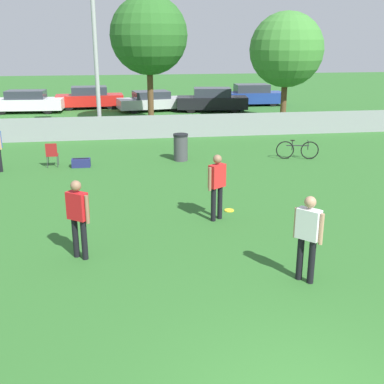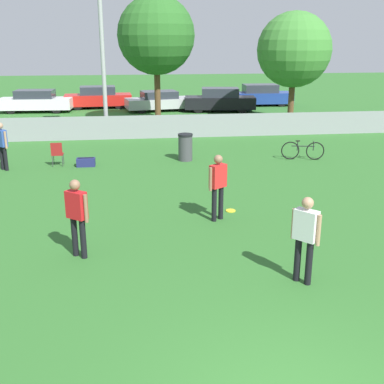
{
  "view_description": "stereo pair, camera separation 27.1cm",
  "coord_description": "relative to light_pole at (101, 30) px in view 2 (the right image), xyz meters",
  "views": [
    {
      "loc": [
        -2.2,
        -4.6,
        4.56
      ],
      "look_at": [
        -0.59,
        6.21,
        1.05
      ],
      "focal_mm": 45.0,
      "sensor_mm": 36.0,
      "label": 1
    },
    {
      "loc": [
        -1.93,
        -4.64,
        4.56
      ],
      "look_at": [
        -0.59,
        6.21,
        1.05
      ],
      "focal_mm": 45.0,
      "sensor_mm": 36.0,
      "label": 2
    }
  ],
  "objects": [
    {
      "name": "fence_backline",
      "position": [
        3.19,
        -0.6,
        -4.33
      ],
      "size": [
        24.92,
        0.07,
        1.21
      ],
      "color": "gray",
      "rests_on": "ground_plane"
    },
    {
      "name": "light_pole",
      "position": [
        0.0,
        0.0,
        0.0
      ],
      "size": [
        0.9,
        0.36,
        8.25
      ],
      "color": "#9E9EA3",
      "rests_on": "ground_plane"
    },
    {
      "name": "tree_near_pole",
      "position": [
        2.62,
        2.79,
        -0.2
      ],
      "size": [
        4.01,
        4.01,
        6.7
      ],
      "color": "brown",
      "rests_on": "ground_plane"
    },
    {
      "name": "tree_far_right",
      "position": [
        9.84,
        2.25,
        -0.92
      ],
      "size": [
        3.91,
        3.91,
        5.93
      ],
      "color": "brown",
      "rests_on": "ground_plane"
    },
    {
      "name": "player_receiver_white",
      "position": [
        4.43,
        -15.14,
        -3.85
      ],
      "size": [
        0.46,
        0.48,
        1.75
      ],
      "rotation": [
        0.0,
        0.0,
        -0.84
      ],
      "color": "black",
      "rests_on": "ground_plane"
    },
    {
      "name": "player_defender_red",
      "position": [
        0.01,
        -13.43,
        -3.85
      ],
      "size": [
        0.49,
        0.45,
        1.75
      ],
      "rotation": [
        0.0,
        0.0,
        -0.66
      ],
      "color": "black",
      "rests_on": "ground_plane"
    },
    {
      "name": "player_thrower_red",
      "position": [
        3.37,
        -11.6,
        -3.85
      ],
      "size": [
        0.51,
        0.44,
        1.75
      ],
      "rotation": [
        0.0,
        0.0,
        0.61
      ],
      "color": "black",
      "rests_on": "ground_plane"
    },
    {
      "name": "spectator_in_blue",
      "position": [
        -3.4,
        -5.72,
        -3.87
      ],
      "size": [
        0.46,
        0.45,
        1.72
      ],
      "rotation": [
        0.0,
        0.0,
        2.39
      ],
      "color": "black",
      "rests_on": "ground_plane"
    },
    {
      "name": "frisbee_disc",
      "position": [
        3.85,
        -10.99,
        -4.87
      ],
      "size": [
        0.27,
        0.27,
        0.03
      ],
      "color": "yellow",
      "rests_on": "ground_plane"
    },
    {
      "name": "folding_chair_sideline",
      "position": [
        -1.57,
        -5.37,
        -4.37
      ],
      "size": [
        0.42,
        0.42,
        0.9
      ],
      "rotation": [
        0.0,
        0.0,
        3.16
      ],
      "color": "#333338",
      "rests_on": "ground_plane"
    },
    {
      "name": "bicycle_sideline",
      "position": [
        7.82,
        -5.52,
        -4.52
      ],
      "size": [
        1.65,
        0.48,
        0.76
      ],
      "rotation": [
        0.0,
        0.0,
        -0.2
      ],
      "color": "black",
      "rests_on": "ground_plane"
    },
    {
      "name": "trash_bin",
      "position": [
        3.25,
        -5.08,
        -4.36
      ],
      "size": [
        0.57,
        0.57,
        1.05
      ],
      "color": "#3F3F44",
      "rests_on": "ground_plane"
    },
    {
      "name": "gear_bag_sideline",
      "position": [
        -0.53,
        -5.52,
        -4.73
      ],
      "size": [
        0.67,
        0.37,
        0.33
      ],
      "color": "navy",
      "rests_on": "ground_plane"
    },
    {
      "name": "parked_car_white",
      "position": [
        -4.88,
        8.87,
        -4.2
      ],
      "size": [
        4.62,
        1.89,
        1.4
      ],
      "rotation": [
        0.0,
        0.0,
        -0.05
      ],
      "color": "black",
      "rests_on": "ground_plane"
    },
    {
      "name": "parked_car_red",
      "position": [
        -1.02,
        10.24,
        -4.17
      ],
      "size": [
        4.53,
        2.01,
        1.46
      ],
      "rotation": [
        0.0,
        0.0,
        0.07
      ],
      "color": "black",
      "rests_on": "ground_plane"
    },
    {
      "name": "parked_car_silver",
      "position": [
        3.02,
        8.45,
        -4.25
      ],
      "size": [
        4.54,
        2.51,
        1.28
      ],
      "rotation": [
        0.0,
        0.0,
        0.17
      ],
      "color": "black",
      "rests_on": "ground_plane"
    },
    {
      "name": "parked_car_dark",
      "position": [
        6.9,
        7.68,
        -4.16
      ],
      "size": [
        4.68,
        2.22,
        1.51
      ],
      "rotation": [
        0.0,
        0.0,
        -0.13
      ],
      "color": "black",
      "rests_on": "ground_plane"
    },
    {
      "name": "parked_car_blue",
      "position": [
        10.21,
        10.17,
        -4.18
      ],
      "size": [
        4.48,
        1.76,
        1.47
      ],
      "rotation": [
        0.0,
        0.0,
        -0.01
      ],
      "color": "black",
      "rests_on": "ground_plane"
    }
  ]
}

